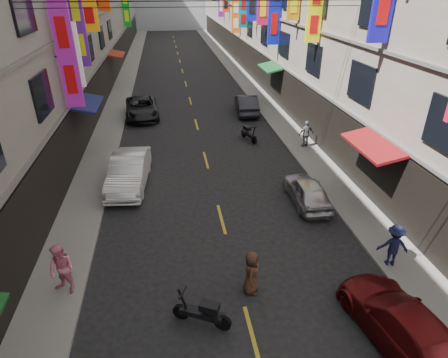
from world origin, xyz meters
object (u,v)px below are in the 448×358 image
object	(u,v)px
car_left_far	(142,108)
pedestrian_crossing	(251,273)
pedestrian_rfar	(306,134)
scooter_crossing	(202,313)
car_left_mid	(129,171)
car_right_mid	(307,191)
pedestrian_rnear	(394,245)
scooter_far_right	(249,134)
car_right_near	(403,325)
pedestrian_lfar	(62,270)
car_right_far	(247,104)

from	to	relation	value
car_left_far	pedestrian_crossing	bearing A→B (deg)	-81.85
pedestrian_rfar	car_left_far	bearing A→B (deg)	-49.31
scooter_crossing	car_left_mid	xyz separation A→B (m)	(-2.66, 8.95, 0.33)
car_right_mid	pedestrian_crossing	size ratio (longest dim) A/B	2.29
scooter_crossing	pedestrian_crossing	bearing A→B (deg)	-30.81
pedestrian_rnear	pedestrian_rfar	world-z (taller)	pedestrian_rfar
car_left_far	scooter_far_right	bearing A→B (deg)	-44.39
car_right_near	pedestrian_rfar	distance (m)	13.69
car_right_near	pedestrian_lfar	size ratio (longest dim) A/B	2.52
scooter_far_right	car_right_mid	world-z (taller)	car_right_mid
car_right_near	pedestrian_lfar	world-z (taller)	pedestrian_lfar
scooter_crossing	scooter_far_right	distance (m)	14.56
car_right_near	pedestrian_rfar	world-z (taller)	pedestrian_rfar
car_right_mid	pedestrian_rfar	world-z (taller)	pedestrian_rfar
car_left_mid	car_right_mid	distance (m)	8.50
car_right_mid	pedestrian_rfar	distance (m)	6.36
car_right_far	pedestrian_lfar	xyz separation A→B (m)	(-9.52, -17.50, 0.30)
pedestrian_lfar	pedestrian_rnear	size ratio (longest dim) A/B	1.12
scooter_far_right	pedestrian_rnear	xyz separation A→B (m)	(2.39, -12.39, 0.47)
scooter_crossing	pedestrian_lfar	bearing A→B (deg)	92.84
car_right_far	pedestrian_rfar	world-z (taller)	pedestrian_rfar
car_left_far	pedestrian_rnear	world-z (taller)	pedestrian_rnear
car_right_far	pedestrian_rnear	bearing A→B (deg)	99.94
car_right_near	car_right_far	world-z (taller)	car_right_far
pedestrian_rfar	scooter_crossing	bearing A→B (deg)	46.41
pedestrian_rfar	pedestrian_rnear	bearing A→B (deg)	74.30
car_right_far	car_left_mid	bearing A→B (deg)	57.87
car_right_far	pedestrian_lfar	world-z (taller)	pedestrian_lfar
scooter_crossing	pedestrian_rnear	distance (m)	6.93
car_right_mid	car_right_far	distance (m)	13.26
scooter_far_right	car_right_far	distance (m)	5.54
car_right_near	car_right_far	distance (m)	20.79
car_right_mid	pedestrian_crossing	bearing A→B (deg)	54.83
car_right_mid	pedestrian_rnear	world-z (taller)	pedestrian_rnear
pedestrian_lfar	pedestrian_rfar	distance (m)	15.47
car_left_far	car_right_near	size ratio (longest dim) A/B	1.11
scooter_far_right	car_right_far	size ratio (longest dim) A/B	0.41
car_left_mid	car_left_far	world-z (taller)	car_left_mid
scooter_far_right	pedestrian_rnear	distance (m)	12.63
scooter_crossing	car_left_far	bearing A→B (deg)	33.85
scooter_far_right	car_right_mid	distance (m)	7.88
car_left_far	car_right_far	bearing A→B (deg)	-6.37
car_left_far	car_right_far	xyz separation A→B (m)	(7.81, -0.27, 0.01)
scooter_crossing	car_left_mid	size ratio (longest dim) A/B	0.36
car_left_mid	car_right_mid	size ratio (longest dim) A/B	1.32
car_right_mid	car_right_far	world-z (taller)	car_right_far
scooter_crossing	pedestrian_crossing	xyz separation A→B (m)	(1.67, 1.06, 0.33)
scooter_far_right	car_left_far	bearing A→B (deg)	-57.55
car_left_mid	pedestrian_rfar	distance (m)	10.56
car_right_mid	pedestrian_lfar	distance (m)	10.42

